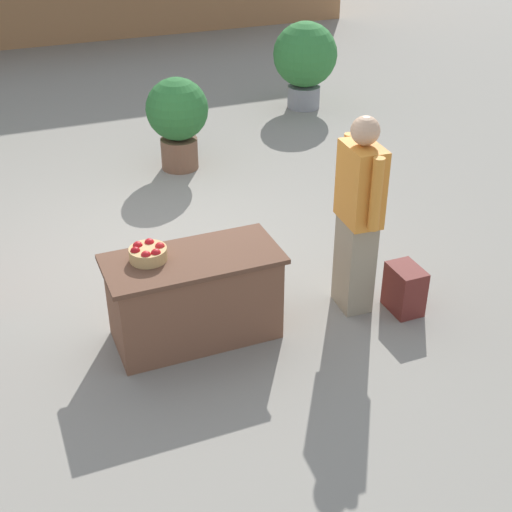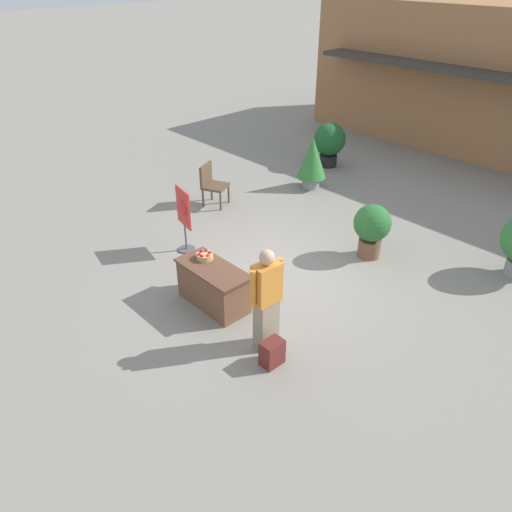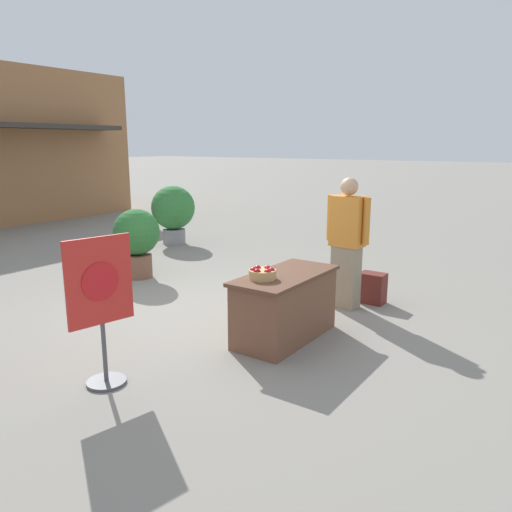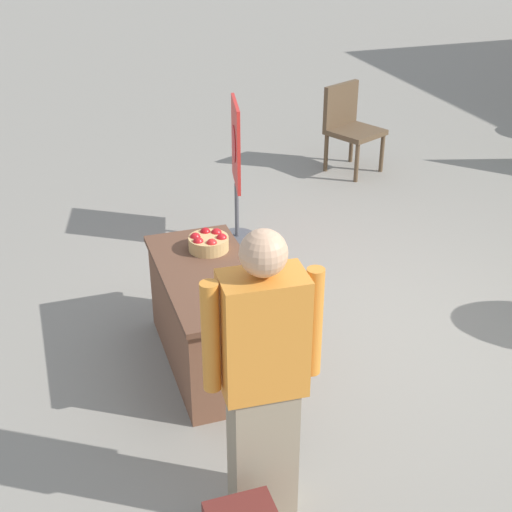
% 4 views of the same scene
% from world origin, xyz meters
% --- Properties ---
extents(ground_plane, '(120.00, 120.00, 0.00)m').
position_xyz_m(ground_plane, '(0.00, 0.00, 0.00)').
color(ground_plane, gray).
extents(display_table, '(1.38, 0.64, 0.75)m').
position_xyz_m(display_table, '(-0.04, -1.35, 0.38)').
color(display_table, brown).
rests_on(display_table, ground_plane).
extents(apple_basket, '(0.29, 0.29, 0.13)m').
position_xyz_m(apple_basket, '(-0.36, -1.26, 0.81)').
color(apple_basket, tan).
rests_on(apple_basket, display_table).
extents(person_visitor, '(0.29, 0.61, 1.72)m').
position_xyz_m(person_visitor, '(1.36, -1.44, 0.88)').
color(person_visitor, gray).
rests_on(person_visitor, ground_plane).
extents(backpack, '(0.24, 0.34, 0.42)m').
position_xyz_m(backpack, '(1.74, -1.67, 0.21)').
color(backpack, maroon).
rests_on(backpack, ground_plane).
extents(poster_board, '(0.61, 0.36, 1.36)m').
position_xyz_m(poster_board, '(-1.90, -0.59, 0.76)').
color(poster_board, '#4C4C51').
rests_on(poster_board, ground_plane).
extents(potted_plant_near_left, '(0.75, 0.75, 1.13)m').
position_xyz_m(potted_plant_near_left, '(0.84, 1.99, 0.66)').
color(potted_plant_near_left, brown).
rests_on(potted_plant_near_left, ground_plane).
extents(potted_plant_near_right, '(0.94, 0.94, 1.26)m').
position_xyz_m(potted_plant_near_right, '(3.23, 3.48, 0.74)').
color(potted_plant_near_right, gray).
rests_on(potted_plant_near_right, ground_plane).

